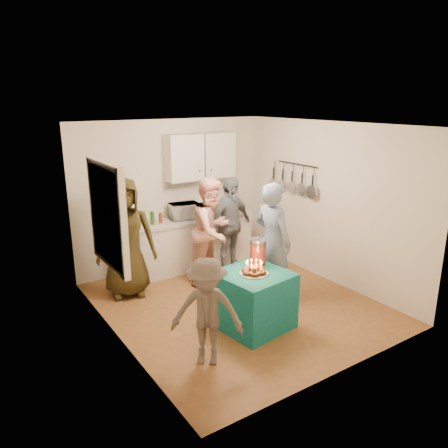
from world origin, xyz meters
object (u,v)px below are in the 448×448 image
woman_back_center (212,231)px  woman_back_right (230,224)px  counter (192,243)px  man_birthday (273,241)px  child_near_left (207,312)px  microwave (184,211)px  punch_jar (258,252)px  woman_back_left (125,238)px  party_table (253,300)px

woman_back_center → woman_back_right: 0.62m
counter → woman_back_right: size_ratio=1.33×
man_birthday → child_near_left: bearing=110.7°
microwave → punch_jar: (-0.03, -2.12, -0.12)m
woman_back_left → child_near_left: (0.07, -2.23, -0.28)m
microwave → woman_back_right: (0.62, -0.49, -0.22)m
punch_jar → child_near_left: child_near_left is taller
party_table → woman_back_center: 1.67m
woman_back_center → counter: bearing=61.7°
woman_back_left → woman_back_right: (1.89, -0.00, -0.09)m
party_table → punch_jar: (0.23, 0.23, 0.55)m
punch_jar → woman_back_right: bearing=68.4°
microwave → woman_back_center: size_ratio=0.28×
party_table → woman_back_center: bearing=77.7°
woman_back_left → woman_back_right: size_ratio=1.11×
man_birthday → child_near_left: man_birthday is taller
counter → microwave: (-0.13, 0.00, 0.62)m
woman_back_right → child_near_left: woman_back_right is taller
party_table → man_birthday: bearing=36.0°
punch_jar → woman_back_left: bearing=127.4°
punch_jar → woman_back_center: 1.34m
counter → woman_back_center: (-0.06, -0.79, 0.45)m
woman_back_right → woman_back_center: bearing=-162.1°
microwave → child_near_left: size_ratio=0.39×
microwave → man_birthday: (0.51, -1.78, -0.15)m
party_table → woman_back_left: size_ratio=0.46×
woman_back_left → woman_back_center: (1.35, -0.30, -0.04)m
counter → woman_back_center: bearing=-94.0°
microwave → child_near_left: child_near_left is taller
punch_jar → man_birthday: man_birthday is taller
child_near_left → woman_back_right: bearing=90.5°
counter → child_near_left: (-1.34, -2.72, 0.21)m
punch_jar → woman_back_center: woman_back_center is taller
woman_back_center → woman_back_right: size_ratio=1.06×
microwave → woman_back_left: bearing=-150.8°
counter → punch_jar: bearing=-94.4°
woman_back_left → child_near_left: bearing=-71.7°
counter → party_table: size_ratio=2.59×
woman_back_left → child_near_left: 2.25m
party_table → punch_jar: 0.64m
microwave → woman_back_center: 0.81m
punch_jar → man_birthday: size_ratio=0.19×
party_table → counter: bearing=80.4°
party_table → punch_jar: bearing=43.9°
woman_back_center → woman_back_left: bearing=143.4°
woman_back_left → woman_back_right: bearing=16.3°
punch_jar → woman_back_right: woman_back_right is taller
punch_jar → woman_back_right: (0.65, 1.63, -0.10)m
party_table → man_birthday: size_ratio=0.48×
punch_jar → woman_back_right: 1.75m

